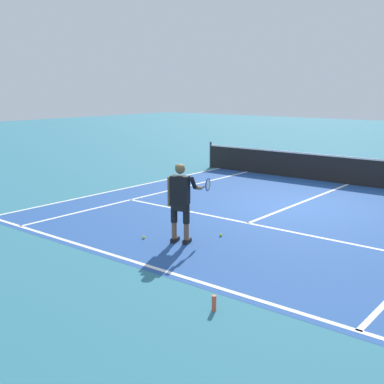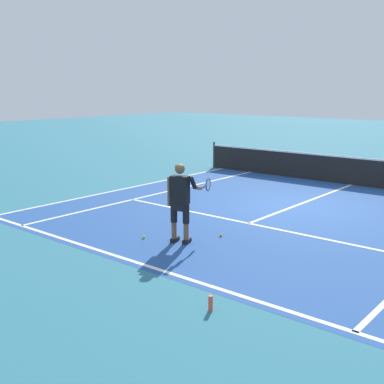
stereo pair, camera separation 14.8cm
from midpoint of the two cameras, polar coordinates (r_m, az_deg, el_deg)
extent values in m
plane|color=teal|center=(13.97, 11.28, -1.65)|extent=(80.00, 80.00, 0.00)
cube|color=#234C93|center=(13.19, 9.43, -2.38)|extent=(10.98, 10.47, 0.00)
cube|color=white|center=(9.32, -6.26, -8.38)|extent=(10.98, 0.10, 0.01)
cube|color=white|center=(12.06, 6.22, -3.64)|extent=(8.23, 0.10, 0.01)
cube|color=white|center=(14.78, 12.96, -0.96)|extent=(0.10, 6.40, 0.01)
cube|color=white|center=(15.56, -3.84, -0.03)|extent=(0.10, 10.07, 0.01)
cube|color=white|center=(16.51, -7.35, 0.59)|extent=(0.10, 10.07, 0.01)
cylinder|color=#333338|center=(20.45, 1.98, 4.38)|extent=(0.08, 0.08, 1.07)
cube|color=black|center=(17.58, 17.64, 2.31)|extent=(11.84, 0.02, 0.91)
cube|color=white|center=(17.51, 17.74, 3.88)|extent=(11.84, 0.03, 0.06)
cube|color=black|center=(10.58, -2.40, -5.58)|extent=(0.19, 0.30, 0.09)
cube|color=black|center=(10.48, -0.99, -5.75)|extent=(0.19, 0.30, 0.09)
cylinder|color=brown|center=(10.48, -2.50, -4.47)|extent=(0.11, 0.11, 0.36)
cylinder|color=black|center=(10.38, -2.52, -2.43)|extent=(0.14, 0.14, 0.41)
cylinder|color=brown|center=(10.37, -1.08, -4.63)|extent=(0.11, 0.11, 0.36)
cylinder|color=black|center=(10.27, -1.09, -2.58)|extent=(0.14, 0.14, 0.41)
cube|color=black|center=(10.28, -1.81, -1.61)|extent=(0.38, 0.29, 0.20)
cube|color=black|center=(10.21, -1.83, 0.24)|extent=(0.43, 0.33, 0.60)
cylinder|color=brown|center=(10.31, -3.05, 0.07)|extent=(0.09, 0.09, 0.62)
cylinder|color=black|center=(10.16, -0.26, 1.06)|extent=(0.17, 0.28, 0.29)
cylinder|color=brown|center=(10.37, 0.37, 0.49)|extent=(0.17, 0.30, 0.14)
sphere|color=brown|center=(10.14, -1.82, 2.71)|extent=(0.21, 0.21, 0.21)
ellipsoid|color=olive|center=(10.11, -1.87, 2.98)|extent=(0.25, 0.25, 0.12)
cylinder|color=#232326|center=(10.57, 0.87, 0.54)|extent=(0.09, 0.20, 0.03)
cylinder|color=#1E479E|center=(10.71, 1.14, 0.69)|extent=(0.05, 0.10, 0.02)
torus|color=#1E479E|center=(10.88, 1.48, 0.87)|extent=(0.12, 0.29, 0.30)
cylinder|color=silver|center=(10.88, 1.48, 0.87)|extent=(0.08, 0.24, 0.25)
sphere|color=#CCE02D|center=(10.94, 2.99, -5.05)|extent=(0.07, 0.07, 0.07)
sphere|color=#CCE02D|center=(10.83, -6.06, -5.29)|extent=(0.07, 0.07, 0.07)
cylinder|color=#E04C38|center=(7.42, 2.00, -12.85)|extent=(0.07, 0.07, 0.24)
camera|label=1|loc=(0.07, -90.40, -0.09)|focal=45.62mm
camera|label=2|loc=(0.07, 89.60, 0.09)|focal=45.62mm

